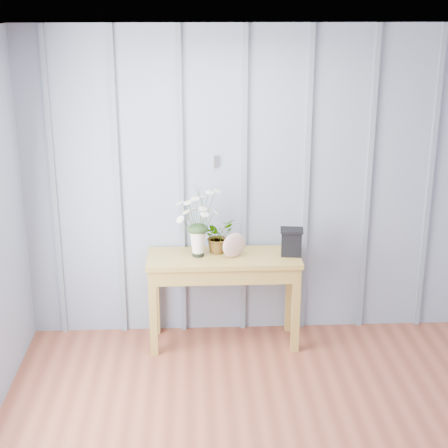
{
  "coord_description": "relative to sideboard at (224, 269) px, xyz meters",
  "views": [
    {
      "loc": [
        -0.66,
        -3.02,
        2.69
      ],
      "look_at": [
        -0.42,
        1.94,
        1.03
      ],
      "focal_mm": 55.0,
      "sensor_mm": 36.0,
      "label": 1
    }
  ],
  "objects": [
    {
      "name": "spider_plant",
      "position": [
        -0.04,
        0.09,
        0.25
      ],
      "size": [
        0.32,
        0.32,
        0.27
      ],
      "primitive_type": "imported",
      "rotation": [
        0.0,
        0.0,
        0.7
      ],
      "color": "#1E3B1A",
      "rests_on": "sideboard"
    },
    {
      "name": "room_shell",
      "position": [
        0.42,
        -1.08,
        1.35
      ],
      "size": [
        4.0,
        4.5,
        2.5
      ],
      "color": "#8E9CB6",
      "rests_on": "ground"
    },
    {
      "name": "carved_box",
      "position": [
        0.53,
        -0.01,
        0.22
      ],
      "size": [
        0.19,
        0.16,
        0.22
      ],
      "color": "black",
      "rests_on": "sideboard"
    },
    {
      "name": "sideboard",
      "position": [
        0.0,
        0.0,
        0.0
      ],
      "size": [
        1.2,
        0.45,
        0.75
      ],
      "color": "#A58539",
      "rests_on": "ground"
    },
    {
      "name": "daisy_vase",
      "position": [
        -0.2,
        0.01,
        0.47
      ],
      "size": [
        0.41,
        0.31,
        0.58
      ],
      "color": "black",
      "rests_on": "sideboard"
    },
    {
      "name": "felt_disc_vessel",
      "position": [
        0.08,
        -0.04,
        0.21
      ],
      "size": [
        0.2,
        0.14,
        0.2
      ],
      "primitive_type": "ellipsoid",
      "rotation": [
        0.0,
        0.0,
        0.47
      ],
      "color": "#9A535A",
      "rests_on": "sideboard"
    }
  ]
}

